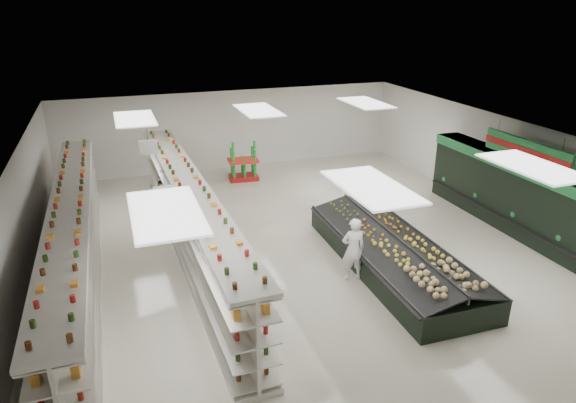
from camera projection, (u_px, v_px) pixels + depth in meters
name	position (u px, v px, depth m)	size (l,w,h in m)	color
floor	(299.00, 245.00, 14.80)	(16.00, 16.00, 0.00)	beige
ceiling	(300.00, 137.00, 13.63)	(14.00, 16.00, 0.02)	white
wall_back	(232.00, 129.00, 21.24)	(14.00, 0.02, 3.20)	white
wall_front	(500.00, 382.00, 7.19)	(14.00, 0.02, 3.20)	white
wall_left	(22.00, 228.00, 12.06)	(0.02, 16.00, 3.20)	white
wall_right	(505.00, 168.00, 16.37)	(0.02, 16.00, 3.20)	white
produce_wall_case	(526.00, 196.00, 15.04)	(0.93, 8.00, 2.20)	black
aisle_sign_near	(166.00, 195.00, 10.87)	(0.52, 0.06, 0.75)	white
aisle_sign_far	(148.00, 147.00, 14.38)	(0.52, 0.06, 0.75)	white
hortifruti_banner	(526.00, 150.00, 14.44)	(0.12, 3.20, 0.95)	#1F7739
gondola_left	(76.00, 247.00, 12.56)	(0.92, 12.20, 2.12)	silver
gondola_center	(191.00, 222.00, 13.99)	(1.22, 12.15, 2.10)	silver
produce_island	(393.00, 252.00, 13.45)	(2.42, 6.37, 0.94)	black
soda_endcap	(243.00, 162.00, 19.96)	(1.21, 0.88, 1.47)	#A61213
shopper_main	(353.00, 249.00, 12.74)	(0.60, 0.40, 1.66)	white
shopper_background	(166.00, 193.00, 16.58)	(0.76, 0.47, 1.57)	tan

